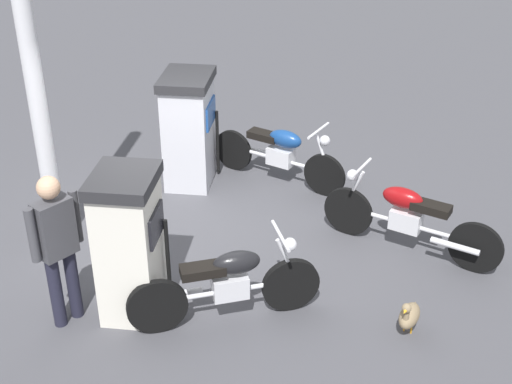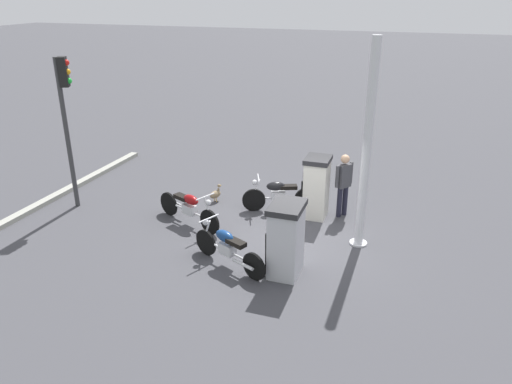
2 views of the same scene
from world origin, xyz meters
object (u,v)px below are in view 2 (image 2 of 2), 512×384
at_px(fuel_pump_near, 316,187).
at_px(canopy_support_pole, 367,152).
at_px(motorcycle_near_pump, 279,195).
at_px(attendant_person, 344,181).
at_px(fuel_pump_far, 286,239).
at_px(roadside_traffic_light, 66,108).
at_px(wandering_duck, 215,194).
at_px(motorcycle_extra, 189,207).
at_px(motorcycle_far_pump, 228,247).

xyz_separation_m(fuel_pump_near, canopy_support_pole, (-1.26, 1.14, 1.42)).
xyz_separation_m(motorcycle_near_pump, canopy_support_pole, (-2.25, 1.17, 1.78)).
xyz_separation_m(attendant_person, canopy_support_pole, (-0.63, 1.38, 1.28)).
xyz_separation_m(fuel_pump_far, motorcycle_near_pump, (0.99, -2.91, -0.34)).
bearing_deg(motorcycle_near_pump, roadside_traffic_light, 15.51).
relative_size(roadside_traffic_light, canopy_support_pole, 0.85).
height_order(fuel_pump_far, wandering_duck, fuel_pump_far).
relative_size(fuel_pump_far, motorcycle_extra, 0.78).
distance_m(wandering_duck, roadside_traffic_light, 4.39).
xyz_separation_m(fuel_pump_near, motorcycle_extra, (2.85, 1.47, -0.34)).
height_order(motorcycle_extra, canopy_support_pole, canopy_support_pole).
distance_m(motorcycle_far_pump, motorcycle_extra, 2.23).
height_order(roadside_traffic_light, canopy_support_pole, canopy_support_pole).
relative_size(motorcycle_far_pump, wandering_duck, 4.09).
distance_m(fuel_pump_near, attendant_person, 0.70).
bearing_deg(motorcycle_far_pump, motorcycle_near_pump, -94.39).
distance_m(fuel_pump_near, wandering_duck, 2.86).
height_order(wandering_duck, canopy_support_pole, canopy_support_pole).
xyz_separation_m(wandering_duck, canopy_support_pole, (-4.06, 1.17, 2.01)).
height_order(attendant_person, roadside_traffic_light, roadside_traffic_light).
distance_m(motorcycle_far_pump, canopy_support_pole, 3.57).
bearing_deg(wandering_duck, fuel_pump_far, 133.89).
height_order(fuel_pump_far, attendant_person, attendant_person).
bearing_deg(fuel_pump_near, motorcycle_extra, 27.28).
distance_m(motorcycle_near_pump, canopy_support_pole, 3.10).
bearing_deg(roadside_traffic_light, fuel_pump_far, 166.51).
bearing_deg(fuel_pump_far, motorcycle_far_pump, 5.78).
relative_size(motorcycle_extra, roadside_traffic_light, 0.51).
xyz_separation_m(motorcycle_near_pump, attendant_person, (-1.63, -0.21, 0.50)).
xyz_separation_m(fuel_pump_far, motorcycle_extra, (2.85, -1.40, -0.33)).
bearing_deg(attendant_person, fuel_pump_far, 78.45).
bearing_deg(attendant_person, canopy_support_pole, 114.44).
relative_size(fuel_pump_far, motorcycle_near_pump, 0.83).
relative_size(fuel_pump_near, motorcycle_extra, 0.79).
distance_m(motorcycle_near_pump, motorcycle_far_pump, 3.04).
relative_size(fuel_pump_far, attendant_person, 0.94).
height_order(attendant_person, wandering_duck, attendant_person).
height_order(motorcycle_far_pump, motorcycle_extra, motorcycle_extra).
relative_size(fuel_pump_near, motorcycle_near_pump, 0.85).
bearing_deg(wandering_duck, motorcycle_near_pump, -179.88).
bearing_deg(motorcycle_near_pump, motorcycle_extra, 38.96).
bearing_deg(motorcycle_near_pump, wandering_duck, 0.12).
xyz_separation_m(motorcycle_near_pump, roadside_traffic_light, (5.17, 1.43, 2.22)).
bearing_deg(attendant_person, motorcycle_extra, 26.16).
xyz_separation_m(motorcycle_far_pump, attendant_person, (-1.86, -3.24, 0.49)).
xyz_separation_m(fuel_pump_far, wandering_duck, (2.80, -2.91, -0.57)).
xyz_separation_m(fuel_pump_far, canopy_support_pole, (-1.26, -1.74, 1.44)).
relative_size(fuel_pump_near, roadside_traffic_light, 0.41).
xyz_separation_m(motorcycle_far_pump, wandering_duck, (1.57, -3.03, -0.24)).
relative_size(fuel_pump_near, attendant_person, 0.96).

